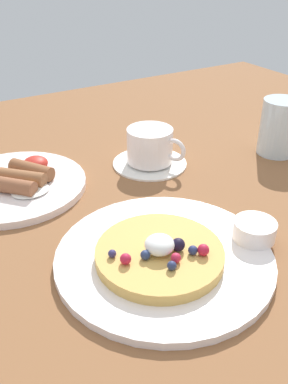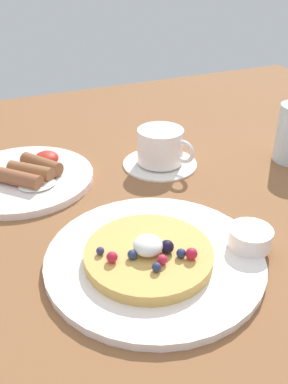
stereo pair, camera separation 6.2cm
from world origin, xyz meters
TOP-DOWN VIEW (x-y plane):
  - ground_plane at (0.00, 0.00)cm, footprint 163.69×134.23cm
  - pancake_plate at (-1.97, -9.74)cm, footprint 28.83×28.83cm
  - pancake_with_berries at (-3.09, -10.43)cm, footprint 16.58×16.58cm
  - syrup_ramekin at (10.55, -13.15)cm, footprint 5.84×5.84cm
  - breakfast_plate at (-13.72, 19.38)cm, footprint 24.64×24.64cm
  - fried_breakfast at (-11.67, 18.28)cm, footprint 11.88×12.04cm
  - coffee_saucer at (11.17, 15.38)cm, footprint 14.01×14.01cm
  - coffee_cup at (11.24, 15.24)cm, footprint 8.56×11.14cm
  - water_glass at (35.49, 6.87)cm, footprint 7.44×7.44cm

SIDE VIEW (x-z plane):
  - ground_plane at x=0.00cm, z-range -3.00..0.00cm
  - coffee_saucer at x=11.17cm, z-range 0.00..0.74cm
  - pancake_plate at x=-1.97cm, z-range 0.00..1.14cm
  - breakfast_plate at x=-13.72cm, z-range 0.00..1.24cm
  - pancake_with_berries at x=-3.09cm, z-range 0.20..4.04cm
  - fried_breakfast at x=-11.67cm, z-range 1.03..3.80cm
  - syrup_ramekin at x=10.55cm, z-range 1.18..3.82cm
  - coffee_cup at x=11.24cm, z-range 0.86..7.25cm
  - water_glass at x=35.49cm, z-range 0.00..10.91cm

